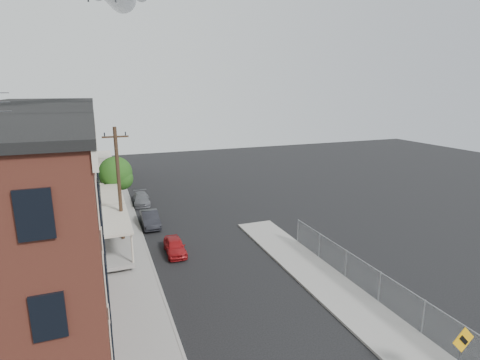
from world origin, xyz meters
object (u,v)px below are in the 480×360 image
object	(u,v)px
warning_sign	(462,348)
car_near	(175,246)
car_mid	(150,219)
street_tree	(117,174)
utility_pole	(119,187)
car_far	(141,199)

from	to	relation	value
warning_sign	car_near	world-z (taller)	warning_sign
car_mid	car_near	bearing A→B (deg)	-81.49
street_tree	car_mid	xyz separation A→B (m)	(2.16, -6.18, -2.80)
street_tree	car_near	size ratio (longest dim) A/B	1.55
warning_sign	utility_pole	world-z (taller)	utility_pole
car_mid	street_tree	bearing A→B (deg)	109.97
car_near	utility_pole	bearing A→B (deg)	144.16
street_tree	car_mid	bearing A→B (deg)	-70.70
warning_sign	car_mid	world-z (taller)	warning_sign
car_near	car_mid	bearing A→B (deg)	99.57
utility_pole	street_tree	xyz separation A→B (m)	(0.33, 9.92, -1.22)
car_mid	car_far	size ratio (longest dim) A/B	1.02
warning_sign	utility_pole	bearing A→B (deg)	120.48
car_mid	utility_pole	bearing A→B (deg)	-122.99
utility_pole	car_mid	distance (m)	6.03
warning_sign	street_tree	world-z (taller)	street_tree
warning_sign	car_near	distance (m)	18.26
utility_pole	car_far	size ratio (longest dim) A/B	2.31
warning_sign	utility_pole	xyz separation A→B (m)	(-11.20, 19.03, 2.79)
warning_sign	car_far	bearing A→B (deg)	106.35
utility_pole	street_tree	bearing A→B (deg)	88.11
car_far	car_near	bearing A→B (deg)	-83.74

